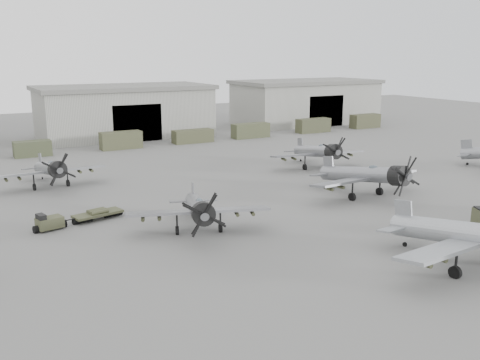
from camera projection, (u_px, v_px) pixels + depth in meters
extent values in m
plane|color=#626260|center=(375.00, 246.00, 39.77)|extent=(220.00, 220.00, 0.00)
cube|color=#A8A99E|center=(125.00, 113.00, 91.69)|extent=(28.00, 14.00, 8.00)
cube|color=slate|center=(123.00, 87.00, 90.68)|extent=(29.00, 14.80, 0.70)
cube|color=black|center=(137.00, 123.00, 86.12)|extent=(8.12, 0.40, 6.00)
cube|color=#A8A99E|center=(306.00, 103.00, 109.51)|extent=(28.00, 14.00, 8.00)
cube|color=slate|center=(306.00, 82.00, 108.51)|extent=(29.00, 14.80, 0.70)
cube|color=black|center=(326.00, 111.00, 103.95)|extent=(8.12, 0.40, 6.00)
cube|color=#3C422B|center=(32.00, 149.00, 74.20)|extent=(4.96, 2.20, 2.17)
cube|color=#44462E|center=(121.00, 140.00, 80.04)|extent=(6.11, 2.20, 2.59)
cube|color=#43452D|center=(193.00, 136.00, 85.61)|extent=(6.53, 2.20, 2.09)
cube|color=#43472E|center=(251.00, 131.00, 90.58)|extent=(6.50, 2.20, 2.46)
cube|color=#3E412A|center=(313.00, 125.00, 96.73)|extent=(6.45, 2.20, 2.49)
cube|color=#40422B|center=(365.00, 121.00, 102.48)|extent=(6.00, 2.20, 2.63)
cylinder|color=#A0A4A9|center=(465.00, 234.00, 35.45)|extent=(2.72, 11.42, 3.33)
cube|color=#A0A4A9|center=(473.00, 240.00, 35.00)|extent=(13.51, 3.67, 0.60)
cube|color=#A0A4A9|center=(404.00, 213.00, 39.43)|extent=(0.30, 1.78, 2.13)
cylinder|color=black|center=(455.00, 272.00, 34.10)|extent=(0.38, 0.88, 0.85)
cylinder|color=black|center=(405.00, 244.00, 39.72)|extent=(0.16, 0.35, 0.34)
cylinder|color=gray|center=(198.00, 206.00, 42.94)|extent=(4.41, 9.58, 2.85)
cylinder|color=black|center=(203.00, 214.00, 38.68)|extent=(2.10, 1.92, 1.89)
cube|color=gray|center=(198.00, 211.00, 42.47)|extent=(11.43, 5.58, 0.51)
cube|color=gray|center=(193.00, 192.00, 47.01)|extent=(0.59, 1.47, 1.82)
ellipsoid|color=#3F4C54|center=(199.00, 201.00, 41.35)|extent=(0.87, 1.21, 0.51)
cylinder|color=black|center=(177.00, 230.00, 42.34)|extent=(0.48, 0.77, 0.73)
cylinder|color=black|center=(220.00, 228.00, 42.92)|extent=(0.48, 0.77, 0.73)
cylinder|color=black|center=(194.00, 214.00, 47.21)|extent=(0.20, 0.31, 0.29)
cylinder|color=gray|center=(361.00, 174.00, 53.32)|extent=(2.37, 10.83, 3.16)
cylinder|color=black|center=(399.00, 176.00, 49.27)|extent=(2.05, 1.75, 2.11)
cube|color=gray|center=(365.00, 178.00, 52.88)|extent=(12.80, 3.23, 0.57)
cube|color=gray|center=(328.00, 165.00, 57.15)|extent=(0.26, 1.69, 2.02)
ellipsoid|color=#3F4C54|center=(374.00, 168.00, 51.79)|extent=(0.70, 1.26, 0.57)
cylinder|color=black|center=(352.00, 197.00, 52.06)|extent=(0.35, 0.83, 0.81)
cylinder|color=black|center=(379.00, 191.00, 54.12)|extent=(0.35, 0.83, 0.81)
cylinder|color=black|center=(330.00, 185.00, 57.42)|extent=(0.15, 0.33, 0.32)
cube|color=gray|center=(467.00, 147.00, 68.37)|extent=(0.72, 1.59, 2.00)
cylinder|color=black|center=(467.00, 164.00, 68.70)|extent=(0.23, 0.34, 0.32)
cylinder|color=gray|center=(49.00, 168.00, 57.10)|extent=(1.77, 9.71, 2.85)
cylinder|color=black|center=(58.00, 169.00, 53.38)|extent=(1.79, 1.51, 1.90)
cube|color=gray|center=(50.00, 171.00, 56.70)|extent=(11.47, 2.48, 0.51)
cube|color=gray|center=(40.00, 160.00, 60.63)|extent=(0.17, 1.52, 1.82)
ellipsoid|color=#3F4C54|center=(51.00, 163.00, 55.69)|extent=(0.59, 1.12, 0.51)
cylinder|color=black|center=(34.00, 187.00, 56.01)|extent=(0.29, 0.74, 0.73)
cylinder|color=black|center=(68.00, 183.00, 57.76)|extent=(0.29, 0.74, 0.73)
cylinder|color=black|center=(42.00, 178.00, 60.87)|extent=(0.12, 0.30, 0.29)
cylinder|color=gray|center=(316.00, 151.00, 66.62)|extent=(3.11, 10.22, 2.98)
cylinder|color=black|center=(333.00, 152.00, 62.34)|extent=(2.04, 1.79, 1.99)
cube|color=gray|center=(318.00, 154.00, 66.15)|extent=(12.11, 4.08, 0.54)
cube|color=gray|center=(300.00, 144.00, 70.71)|extent=(0.38, 1.59, 1.91)
ellipsoid|color=#3F4C54|center=(322.00, 146.00, 65.02)|extent=(0.76, 1.23, 0.53)
cylinder|color=black|center=(305.00, 167.00, 65.75)|extent=(0.39, 0.80, 0.76)
cylinder|color=black|center=(331.00, 165.00, 66.91)|extent=(0.39, 0.80, 0.76)
cylinder|color=black|center=(301.00, 160.00, 70.94)|extent=(0.16, 0.32, 0.31)
cube|color=#42452D|center=(50.00, 223.00, 43.35)|extent=(2.24, 1.65, 0.89)
cube|color=black|center=(41.00, 218.00, 42.79)|extent=(0.77, 1.11, 0.56)
cylinder|color=black|center=(50.00, 227.00, 43.43)|extent=(1.45, 0.91, 0.63)
cylinder|color=black|center=(67.00, 220.00, 44.32)|extent=(1.33, 0.39, 0.09)
cube|color=#42452D|center=(98.00, 214.00, 46.14)|extent=(4.49, 2.48, 0.20)
cylinder|color=black|center=(98.00, 217.00, 46.20)|extent=(1.74, 0.86, 0.49)
cylinder|color=#42452D|center=(98.00, 211.00, 46.08)|extent=(1.60, 0.70, 0.36)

